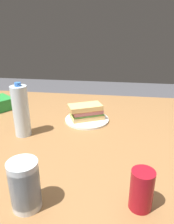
# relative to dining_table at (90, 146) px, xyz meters

# --- Properties ---
(dining_table) EXTENTS (1.68, 1.17, 0.77)m
(dining_table) POSITION_rel_dining_table_xyz_m (0.00, 0.00, 0.00)
(dining_table) COLOR olive
(dining_table) RESTS_ON ground_plane
(paper_plate) EXTENTS (0.23, 0.23, 0.01)m
(paper_plate) POSITION_rel_dining_table_xyz_m (0.03, -0.13, 0.09)
(paper_plate) COLOR white
(paper_plate) RESTS_ON dining_table
(sandwich) EXTENTS (0.20, 0.17, 0.08)m
(sandwich) POSITION_rel_dining_table_xyz_m (0.04, -0.13, 0.13)
(sandwich) COLOR #DBB26B
(sandwich) RESTS_ON paper_plate
(soda_can_red) EXTENTS (0.07, 0.07, 0.12)m
(soda_can_red) POSITION_rel_dining_table_xyz_m (-0.20, 0.44, 0.14)
(soda_can_red) COLOR maroon
(soda_can_red) RESTS_ON dining_table
(water_bottle_tall) EXTENTS (0.07, 0.07, 0.25)m
(water_bottle_tall) POSITION_rel_dining_table_xyz_m (0.31, 0.07, 0.20)
(water_bottle_tall) COLOR silver
(water_bottle_tall) RESTS_ON dining_table
(plastic_cup_stack) EXTENTS (0.08, 0.08, 0.15)m
(plastic_cup_stack) POSITION_rel_dining_table_xyz_m (0.12, 0.48, 0.15)
(plastic_cup_stack) COLOR silver
(plastic_cup_stack) RESTS_ON dining_table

